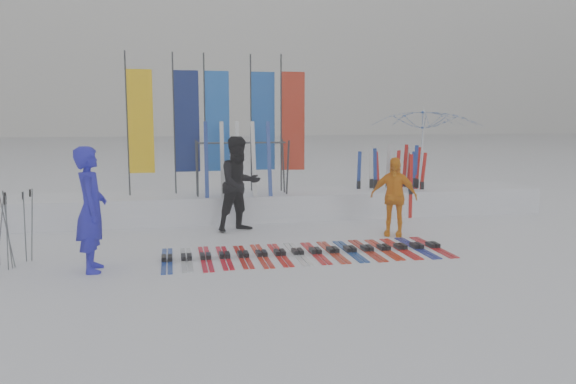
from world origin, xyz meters
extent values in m
plane|color=white|center=(0.00, 0.00, 0.00)|extent=(120.00, 120.00, 0.00)
cube|color=white|center=(0.00, 4.60, 0.30)|extent=(14.00, 1.60, 0.60)
imported|color=#201FBA|center=(-3.09, 0.55, 0.96)|extent=(0.50, 0.73, 1.93)
imported|color=black|center=(-0.50, 3.15, 0.98)|extent=(1.17, 1.06, 1.96)
imported|color=orange|center=(2.44, 2.06, 0.79)|extent=(0.99, 0.78, 1.57)
imported|color=white|center=(4.76, 5.62, 1.32)|extent=(3.69, 3.73, 2.64)
cube|color=navy|center=(-1.98, 0.93, 0.04)|extent=(0.17, 1.67, 0.07)
cube|color=#B7BABE|center=(-1.67, 0.93, 0.04)|extent=(0.17, 1.59, 0.07)
cube|color=red|center=(-1.35, 0.93, 0.04)|extent=(0.17, 1.70, 0.07)
cube|color=red|center=(-1.03, 0.93, 0.04)|extent=(0.17, 1.59, 0.07)
cube|color=#B8150E|center=(-0.72, 0.93, 0.04)|extent=(0.17, 1.57, 0.07)
cube|color=red|center=(-0.40, 0.93, 0.04)|extent=(0.17, 1.66, 0.07)
cube|color=red|center=(-0.09, 0.93, 0.04)|extent=(0.17, 1.62, 0.07)
cube|color=silver|center=(0.23, 0.93, 0.04)|extent=(0.17, 1.67, 0.07)
cube|color=red|center=(0.55, 0.93, 0.04)|extent=(0.17, 1.59, 0.07)
cube|color=red|center=(0.86, 0.93, 0.04)|extent=(0.17, 1.61, 0.07)
cube|color=navy|center=(1.18, 0.93, 0.04)|extent=(0.17, 1.59, 0.07)
cube|color=#B5210E|center=(1.49, 0.93, 0.04)|extent=(0.17, 1.65, 0.07)
cube|color=red|center=(1.81, 0.93, 0.04)|extent=(0.17, 1.57, 0.07)
cube|color=red|center=(2.13, 0.93, 0.04)|extent=(0.17, 1.62, 0.07)
cube|color=navy|center=(2.44, 0.93, 0.04)|extent=(0.17, 1.66, 0.07)
cube|color=red|center=(2.76, 0.93, 0.04)|extent=(0.17, 1.67, 0.07)
cylinder|color=#595B60|center=(-4.23, 1.30, 0.59)|extent=(0.06, 0.14, 1.18)
cylinder|color=#595B60|center=(-4.40, 0.96, 0.58)|extent=(0.15, 0.13, 1.16)
cylinder|color=#595B60|center=(-4.13, 1.35, 0.61)|extent=(0.11, 0.10, 1.22)
cylinder|color=#595B60|center=(-4.40, 1.00, 0.61)|extent=(0.11, 0.10, 1.23)
cylinder|color=#595B60|center=(-4.37, 0.81, 0.59)|extent=(0.08, 0.13, 1.18)
cylinder|color=#595B60|center=(-4.56, 1.20, 0.59)|extent=(0.16, 0.15, 1.17)
cylinder|color=#383A3F|center=(-2.80, 4.69, 2.20)|extent=(0.04, 0.04, 3.20)
cube|color=yellow|center=(-2.51, 4.69, 2.25)|extent=(0.55, 0.03, 2.30)
cylinder|color=#383A3F|center=(-1.78, 4.80, 2.20)|extent=(0.04, 0.04, 3.20)
cube|color=navy|center=(-1.49, 4.80, 2.25)|extent=(0.55, 0.03, 2.30)
cylinder|color=#383A3F|center=(-1.09, 4.83, 2.20)|extent=(0.04, 0.04, 3.20)
cube|color=blue|center=(-0.80, 4.83, 2.25)|extent=(0.55, 0.03, 2.30)
cylinder|color=#383A3F|center=(0.00, 4.90, 2.20)|extent=(0.04, 0.04, 3.20)
cube|color=blue|center=(0.29, 4.90, 2.25)|extent=(0.55, 0.03, 2.30)
cylinder|color=#383A3F|center=(0.69, 4.73, 2.20)|extent=(0.04, 0.04, 3.20)
cube|color=red|center=(0.98, 4.73, 2.25)|extent=(0.55, 0.03, 2.30)
cylinder|color=#383A3F|center=(-1.32, 3.95, 1.23)|extent=(0.04, 0.30, 1.23)
cylinder|color=#383A3F|center=(-1.32, 4.45, 1.23)|extent=(0.04, 0.30, 1.23)
cylinder|color=#383A3F|center=(0.68, 3.95, 1.23)|extent=(0.04, 0.30, 1.23)
cylinder|color=#383A3F|center=(0.68, 4.45, 1.23)|extent=(0.04, 0.30, 1.23)
cylinder|color=#383A3F|center=(-0.32, 4.20, 1.78)|extent=(2.00, 0.04, 0.04)
cube|color=silver|center=(3.39, 4.77, 0.84)|extent=(0.09, 0.04, 1.69)
cube|color=red|center=(3.48, 4.39, 0.78)|extent=(0.09, 0.02, 1.55)
cube|color=red|center=(3.96, 4.78, 0.73)|extent=(0.09, 0.03, 1.47)
cube|color=silver|center=(2.91, 4.61, 0.82)|extent=(0.09, 0.03, 1.64)
cube|color=red|center=(3.15, 4.78, 0.75)|extent=(0.09, 0.02, 1.51)
cube|color=red|center=(4.02, 4.42, 0.81)|extent=(0.09, 0.03, 1.62)
cube|color=red|center=(4.10, 4.30, 0.75)|extent=(0.09, 0.03, 1.50)
cube|color=red|center=(3.58, 3.80, 0.75)|extent=(0.09, 0.04, 1.50)
cube|color=red|center=(3.83, 4.77, 0.84)|extent=(0.09, 0.03, 1.67)
cube|color=navy|center=(3.70, 4.08, 0.77)|extent=(0.09, 0.04, 1.55)
cube|color=navy|center=(3.02, 4.62, 0.80)|extent=(0.09, 0.02, 1.59)
cube|color=navy|center=(3.97, 4.43, 0.83)|extent=(0.09, 0.02, 1.67)
cube|color=silver|center=(3.87, 4.77, 0.81)|extent=(0.09, 0.02, 1.61)
cube|color=navy|center=(2.62, 4.70, 0.76)|extent=(0.09, 0.02, 1.52)
camera|label=1|loc=(-1.87, -8.31, 2.37)|focal=35.00mm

